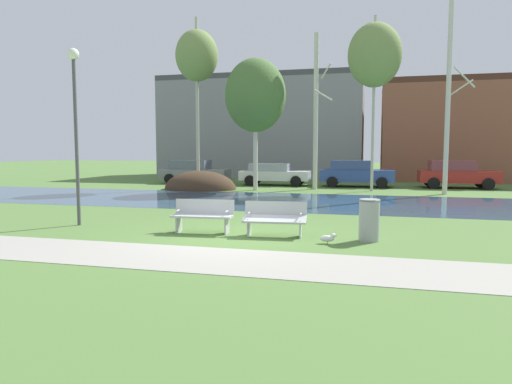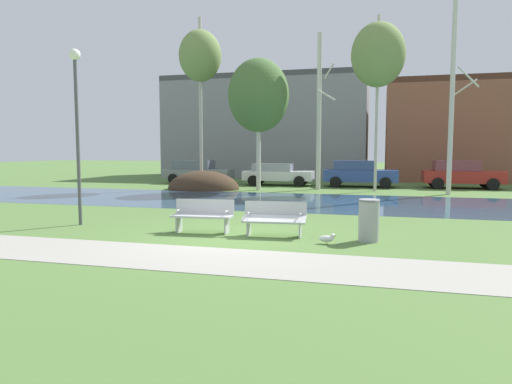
% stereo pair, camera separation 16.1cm
% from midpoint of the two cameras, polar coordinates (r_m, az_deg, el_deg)
% --- Properties ---
extents(ground_plane, '(120.00, 120.00, 0.00)m').
position_cam_midpoint_polar(ground_plane, '(21.12, 4.95, -0.68)').
color(ground_plane, '#517538').
extents(paved_path_strip, '(60.00, 2.10, 0.01)m').
position_cam_midpoint_polar(paved_path_strip, '(9.40, -7.56, -8.22)').
color(paved_path_strip, '#9E998E').
rests_on(paved_path_strip, ground).
extents(river_band, '(80.00, 7.03, 0.01)m').
position_cam_midpoint_polar(river_band, '(19.50, 4.15, -1.16)').
color(river_band, '#33516B').
rests_on(river_band, ground).
extents(soil_mound, '(4.05, 2.94, 2.05)m').
position_cam_midpoint_polar(soil_mound, '(25.54, -7.12, 0.34)').
color(soil_mound, '#423021').
rests_on(soil_mound, ground).
extents(bench_left, '(1.64, 0.70, 0.87)m').
position_cam_midpoint_polar(bench_left, '(12.20, -6.98, -2.85)').
color(bench_left, '#B2B5B7').
rests_on(bench_left, ground).
extents(bench_right, '(1.64, 0.70, 0.87)m').
position_cam_midpoint_polar(bench_right, '(11.64, 1.96, -3.21)').
color(bench_right, '#B2B5B7').
rests_on(bench_right, ground).
extents(trash_bin, '(0.51, 0.51, 1.01)m').
position_cam_midpoint_polar(trash_bin, '(11.33, 13.48, -3.32)').
color(trash_bin, '#999B9E').
rests_on(trash_bin, ground).
extents(seagull, '(0.41, 0.15, 0.25)m').
position_cam_midpoint_polar(seagull, '(10.88, 8.50, -5.69)').
color(seagull, white).
rests_on(seagull, ground).
extents(streetlamp, '(0.32, 0.32, 5.03)m').
position_cam_midpoint_polar(streetlamp, '(14.26, -21.85, 9.74)').
color(streetlamp, '#4C4C51').
rests_on(streetlamp, ground).
extents(birch_far_left, '(2.36, 2.36, 9.46)m').
position_cam_midpoint_polar(birch_far_left, '(26.72, -7.54, 16.34)').
color(birch_far_left, '#BCB7A8').
rests_on(birch_far_left, ground).
extents(birch_left, '(3.24, 3.24, 7.00)m').
position_cam_midpoint_polar(birch_left, '(24.87, -0.26, 11.88)').
color(birch_left, beige).
rests_on(birch_left, ground).
extents(birch_center_left, '(1.02, 1.69, 8.43)m').
position_cam_midpoint_polar(birch_center_left, '(25.56, 7.28, 9.92)').
color(birch_center_left, beige).
rests_on(birch_center_left, ground).
extents(birch_center, '(2.74, 2.74, 9.03)m').
position_cam_midpoint_polar(birch_center, '(25.37, 14.33, 16.12)').
color(birch_center, '#BCB7A8').
rests_on(birch_center, ground).
extents(birch_center_right, '(1.29, 2.23, 9.23)m').
position_cam_midpoint_polar(birch_center_right, '(24.37, 22.63, 10.68)').
color(birch_center_right, beige).
rests_on(birch_center_right, ground).
extents(parked_van_nearest_grey, '(4.42, 2.01, 1.50)m').
position_cam_midpoint_polar(parked_van_nearest_grey, '(30.19, -7.89, 2.58)').
color(parked_van_nearest_grey, slate).
rests_on(parked_van_nearest_grey, ground).
extents(parked_sedan_second_white, '(4.27, 2.03, 1.34)m').
position_cam_midpoint_polar(parked_sedan_second_white, '(28.20, 2.06, 2.31)').
color(parked_sedan_second_white, silver).
rests_on(parked_sedan_second_white, ground).
extents(parked_hatch_third_blue, '(4.23, 2.12, 1.55)m').
position_cam_midpoint_polar(parked_hatch_third_blue, '(27.62, 12.09, 2.32)').
color(parked_hatch_third_blue, '#2D4793').
rests_on(parked_hatch_third_blue, ground).
extents(parked_wagon_fourth_red, '(4.27, 2.06, 1.58)m').
position_cam_midpoint_polar(parked_wagon_fourth_red, '(28.37, 23.44, 2.10)').
color(parked_wagon_fourth_red, maroon).
rests_on(parked_wagon_fourth_red, ground).
extents(building_grey_warehouse, '(15.62, 7.84, 7.85)m').
position_cam_midpoint_polar(building_grey_warehouse, '(37.81, 1.03, 7.94)').
color(building_grey_warehouse, gray).
rests_on(building_grey_warehouse, ground).
extents(building_brick_low, '(11.75, 7.77, 6.98)m').
position_cam_midpoint_polar(building_brick_low, '(36.62, 24.51, 6.86)').
color(building_brick_low, brown).
rests_on(building_brick_low, ground).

